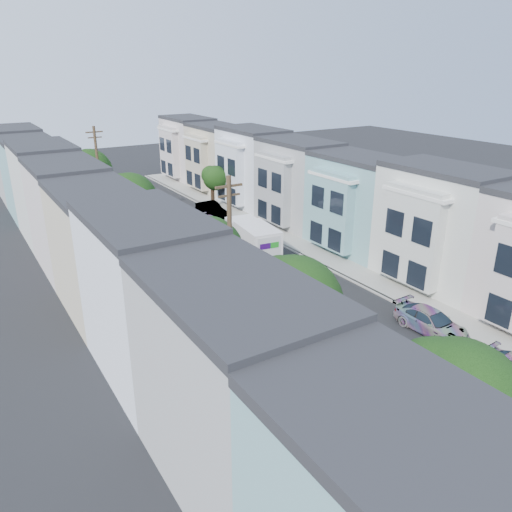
{
  "coord_description": "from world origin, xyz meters",
  "views": [
    {
      "loc": [
        -18.66,
        -20.54,
        15.6
      ],
      "look_at": [
        -0.35,
        8.86,
        2.2
      ],
      "focal_mm": 35.0,
      "sensor_mm": 36.0,
      "label": 1
    }
  ],
  "objects": [
    {
      "name": "curb_left",
      "position": [
        -6.05,
        15.0,
        0.07
      ],
      "size": [
        0.3,
        70.0,
        0.15
      ],
      "primitive_type": "cube",
      "color": "gray",
      "rests_on": "ground"
    },
    {
      "name": "parked_left_b",
      "position": [
        -4.9,
        -9.57,
        0.76
      ],
      "size": [
        3.04,
        5.71,
        1.53
      ],
      "primitive_type": "imported",
      "rotation": [
        0.0,
        0.0,
        -0.09
      ],
      "color": "black",
      "rests_on": "ground"
    },
    {
      "name": "tree_a",
      "position": [
        -6.3,
        -12.71,
        5.15
      ],
      "size": [
        4.7,
        4.7,
        7.52
      ],
      "color": "black",
      "rests_on": "ground"
    },
    {
      "name": "parked_right_b",
      "position": [
        4.9,
        -3.18,
        0.72
      ],
      "size": [
        2.12,
        4.82,
        1.43
      ],
      "primitive_type": "imported",
      "rotation": [
        0.0,
        0.0,
        0.03
      ],
      "color": "silver",
      "rests_on": "ground"
    },
    {
      "name": "centerline",
      "position": [
        0.0,
        15.0,
        0.0
      ],
      "size": [
        0.12,
        70.0,
        0.01
      ],
      "primitive_type": "cube",
      "color": "gold",
      "rests_on": "ground"
    },
    {
      "name": "townhouse_row_right",
      "position": [
        11.15,
        15.0,
        0.0
      ],
      "size": [
        5.0,
        70.0,
        8.5
      ],
      "primitive_type": "cube",
      "color": "#77A8AC",
      "rests_on": "ground"
    },
    {
      "name": "tree_e",
      "position": [
        -6.3,
        31.96,
        5.12
      ],
      "size": [
        4.7,
        4.7,
        7.49
      ],
      "color": "black",
      "rests_on": "ground"
    },
    {
      "name": "utility_pole_near",
      "position": [
        -6.3,
        2.0,
        5.15
      ],
      "size": [
        1.6,
        0.26,
        10.0
      ],
      "color": "#42301E",
      "rests_on": "ground"
    },
    {
      "name": "tree_c",
      "position": [
        -6.3,
        5.21,
        4.73
      ],
      "size": [
        4.7,
        4.7,
        7.1
      ],
      "color": "black",
      "rests_on": "ground"
    },
    {
      "name": "tree_b",
      "position": [
        -6.3,
        -3.83,
        5.12
      ],
      "size": [
        4.7,
        4.7,
        7.49
      ],
      "color": "black",
      "rests_on": "ground"
    },
    {
      "name": "parked_right_d",
      "position": [
        4.9,
        26.49,
        0.76
      ],
      "size": [
        1.74,
        4.6,
        1.52
      ],
      "primitive_type": "imported",
      "rotation": [
        0.0,
        0.0,
        0.03
      ],
      "color": "#131C3E",
      "rests_on": "ground"
    },
    {
      "name": "parked_left_c",
      "position": [
        -4.9,
        1.39,
        0.7
      ],
      "size": [
        2.23,
        4.75,
        1.39
      ],
      "primitive_type": "imported",
      "rotation": [
        0.0,
        0.0,
        0.06
      ],
      "color": "#939AA2",
      "rests_on": "ground"
    },
    {
      "name": "parked_left_d",
      "position": [
        -4.9,
        13.23,
        0.65
      ],
      "size": [
        1.94,
        4.13,
        1.3
      ],
      "primitive_type": "imported",
      "rotation": [
        0.0,
        0.0,
        0.1
      ],
      "color": "#51120D",
      "rests_on": "ground"
    },
    {
      "name": "sidewalk_right",
      "position": [
        7.35,
        15.0,
        0.07
      ],
      "size": [
        2.6,
        70.0,
        0.15
      ],
      "primitive_type": "cube",
      "color": "gray",
      "rests_on": "ground"
    },
    {
      "name": "road_slab",
      "position": [
        0.0,
        15.0,
        0.01
      ],
      "size": [
        12.0,
        70.0,
        0.02
      ],
      "primitive_type": "cube",
      "color": "black",
      "rests_on": "ground"
    },
    {
      "name": "tree_d",
      "position": [
        -6.3,
        19.32,
        4.91
      ],
      "size": [
        4.65,
        4.65,
        7.25
      ],
      "color": "black",
      "rests_on": "ground"
    },
    {
      "name": "fedex_truck",
      "position": [
        2.12,
        13.35,
        1.75
      ],
      "size": [
        2.51,
        6.53,
        3.13
      ],
      "rotation": [
        0.0,
        0.0,
        -0.13
      ],
      "color": "silver",
      "rests_on": "ground"
    },
    {
      "name": "sidewalk_left",
      "position": [
        -7.35,
        15.0,
        0.07
      ],
      "size": [
        2.6,
        70.0,
        0.15
      ],
      "primitive_type": "cube",
      "color": "gray",
      "rests_on": "ground"
    },
    {
      "name": "townhouse_row_left",
      "position": [
        -11.15,
        15.0,
        0.0
      ],
      "size": [
        5.0,
        70.0,
        8.5
      ],
      "primitive_type": "cube",
      "color": "#77A8AC",
      "rests_on": "ground"
    },
    {
      "name": "parked_right_c",
      "position": [
        4.9,
        19.23,
        0.69
      ],
      "size": [
        1.5,
        4.13,
        1.37
      ],
      "primitive_type": "imported",
      "rotation": [
        0.0,
        0.0,
        -0.01
      ],
      "color": "black",
      "rests_on": "ground"
    },
    {
      "name": "ground",
      "position": [
        0.0,
        0.0,
        0.0
      ],
      "size": [
        160.0,
        160.0,
        0.0
      ],
      "primitive_type": "plane",
      "color": "black",
      "rests_on": "ground"
    },
    {
      "name": "lead_sedan",
      "position": [
        2.74,
        22.29,
        0.64
      ],
      "size": [
        2.23,
        4.41,
        1.27
      ],
      "primitive_type": "imported",
      "rotation": [
        0.0,
        0.0,
        0.11
      ],
      "color": "black",
      "rests_on": "ground"
    },
    {
      "name": "tree_far_r",
      "position": [
        6.89,
        29.41,
        3.41
      ],
      "size": [
        2.82,
        2.82,
        4.86
      ],
      "color": "black",
      "rests_on": "ground"
    },
    {
      "name": "curb_right",
      "position": [
        6.05,
        15.0,
        0.07
      ],
      "size": [
        0.3,
        70.0,
        0.15
      ],
      "primitive_type": "cube",
      "color": "gray",
      "rests_on": "ground"
    },
    {
      "name": "utility_pole_far",
      "position": [
        -6.3,
        28.0,
        5.15
      ],
      "size": [
        1.6,
        0.26,
        10.0
      ],
      "color": "#42301E",
      "rests_on": "ground"
    }
  ]
}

